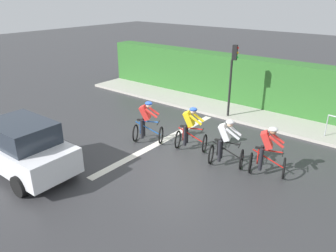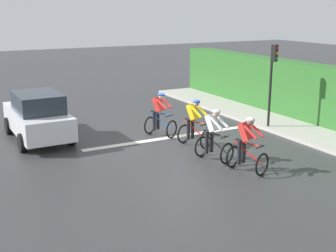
{
  "view_description": "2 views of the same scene",
  "coord_description": "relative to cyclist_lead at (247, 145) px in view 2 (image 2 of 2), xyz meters",
  "views": [
    {
      "loc": [
        8.83,
        6.81,
        5.43
      ],
      "look_at": [
        0.86,
        0.45,
        1.22
      ],
      "focal_mm": 34.88,
      "sensor_mm": 36.0,
      "label": 1
    },
    {
      "loc": [
        7.69,
        13.47,
        4.67
      ],
      "look_at": [
        0.66,
        0.29,
        0.72
      ],
      "focal_mm": 47.68,
      "sensor_mm": 36.0,
      "label": 2
    }
  ],
  "objects": [
    {
      "name": "ground_plane",
      "position": [
        0.19,
        -3.57,
        -0.8
      ],
      "size": [
        80.0,
        80.0,
        0.0
      ],
      "primitive_type": "plane",
      "color": "#333335"
    },
    {
      "name": "sidewalk_kerb",
      "position": [
        -4.87,
        -1.57,
        -0.74
      ],
      "size": [
        2.8,
        21.9,
        0.12
      ],
      "primitive_type": "cube",
      "color": "#ADA89E",
      "rests_on": "ground"
    },
    {
      "name": "road_marking_stop_line",
      "position": [
        0.19,
        -4.17,
        -0.79
      ],
      "size": [
        7.0,
        0.3,
        0.01
      ],
      "primitive_type": "cube",
      "color": "silver",
      "rests_on": "ground"
    },
    {
      "name": "cyclist_lead",
      "position": [
        0.0,
        0.0,
        0.0
      ],
      "size": [
        0.99,
        1.24,
        1.66
      ],
      "color": "black",
      "rests_on": "ground"
    },
    {
      "name": "cyclist_second",
      "position": [
        0.29,
        -1.3,
        0.0
      ],
      "size": [
        0.97,
        1.24,
        1.66
      ],
      "color": "black",
      "rests_on": "ground"
    },
    {
      "name": "cyclist_mid",
      "position": [
        0.03,
        -2.9,
        0.0
      ],
      "size": [
        1.0,
        1.24,
        1.66
      ],
      "color": "black",
      "rests_on": "ground"
    },
    {
      "name": "cyclist_fourth",
      "position": [
        0.52,
        -4.58,
        0.0
      ],
      "size": [
        1.1,
        1.27,
        1.66
      ],
      "color": "black",
      "rests_on": "ground"
    },
    {
      "name": "car_white",
      "position": [
        4.66,
        -6.22,
        0.08
      ],
      "size": [
        1.94,
        4.13,
        1.76
      ],
      "color": "silver",
      "rests_on": "ground"
    },
    {
      "name": "traffic_light_near_crossing",
      "position": [
        -3.75,
        -3.35,
        1.43
      ],
      "size": [
        0.24,
        0.31,
        3.34
      ],
      "color": "black",
      "rests_on": "ground"
    }
  ]
}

